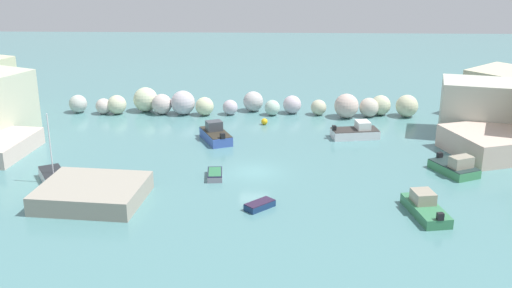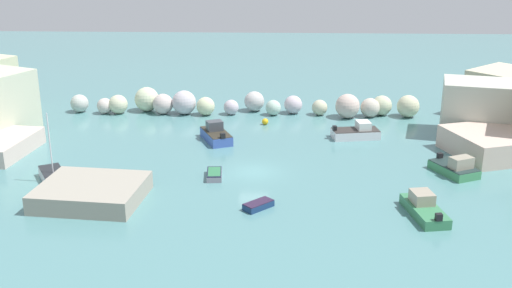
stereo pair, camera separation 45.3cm
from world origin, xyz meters
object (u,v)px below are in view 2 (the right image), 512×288
(moored_boat_3, at_px, (455,168))
(moored_boat_5, at_px, (258,205))
(moored_boat_2, at_px, (424,208))
(stone_dock, at_px, (92,192))
(moored_boat_6, at_px, (214,174))
(channel_buoy, at_px, (265,122))
(moored_boat_4, at_px, (357,132))
(moored_boat_0, at_px, (216,134))
(moored_boat_1, at_px, (54,177))

(moored_boat_3, xyz_separation_m, moored_boat_5, (-16.27, -7.59, -0.32))
(moored_boat_2, height_order, moored_boat_5, moored_boat_2)
(stone_dock, bearing_deg, moored_boat_6, 30.53)
(channel_buoy, xyz_separation_m, moored_boat_5, (0.07, -21.37, -0.08))
(channel_buoy, bearing_deg, moored_boat_4, -24.64)
(moored_boat_0, bearing_deg, channel_buoy, -62.75)
(moored_boat_0, xyz_separation_m, moored_boat_4, (13.83, 1.43, -0.05))
(channel_buoy, bearing_deg, stone_dock, -121.48)
(stone_dock, height_order, moored_boat_4, moored_boat_4)
(moored_boat_1, height_order, moored_boat_6, moored_boat_1)
(moored_boat_2, distance_m, moored_boat_6, 17.14)
(moored_boat_1, xyz_separation_m, moored_boat_5, (16.83, -4.45, -0.19))
(moored_boat_2, distance_m, moored_boat_3, 9.33)
(moored_boat_3, bearing_deg, channel_buoy, -155.56)
(stone_dock, distance_m, moored_boat_4, 27.17)
(moored_boat_0, distance_m, moored_boat_3, 22.52)
(moored_boat_1, relative_size, moored_boat_5, 2.47)
(moored_boat_1, xyz_separation_m, moored_boat_3, (33.10, 3.14, 0.13))
(moored_boat_2, bearing_deg, moored_boat_4, -1.09)
(stone_dock, bearing_deg, moored_boat_2, -3.53)
(moored_boat_2, xyz_separation_m, moored_boat_6, (-15.79, 6.67, -0.27))
(moored_boat_4, distance_m, moored_boat_5, 19.43)
(moored_boat_3, bearing_deg, stone_dock, -102.30)
(stone_dock, height_order, moored_boat_3, moored_boat_3)
(moored_boat_1, distance_m, moored_boat_2, 29.18)
(moored_boat_0, distance_m, moored_boat_1, 16.55)
(moored_boat_1, distance_m, moored_boat_5, 17.41)
(moored_boat_4, bearing_deg, moored_boat_2, -90.72)
(moored_boat_0, bearing_deg, moored_boat_4, -107.27)
(moored_boat_3, relative_size, moored_boat_5, 1.97)
(moored_boat_0, height_order, moored_boat_3, moored_boat_0)
(channel_buoy, height_order, moored_boat_1, moored_boat_1)
(moored_boat_1, xyz_separation_m, moored_boat_6, (12.95, 1.57, -0.17))
(channel_buoy, height_order, moored_boat_3, moored_boat_3)
(stone_dock, relative_size, moored_boat_3, 1.63)
(stone_dock, xyz_separation_m, moored_boat_6, (8.74, 5.16, -0.42))
(channel_buoy, distance_m, moored_boat_5, 21.37)
(moored_boat_4, bearing_deg, moored_boat_3, -62.83)
(moored_boat_1, distance_m, moored_boat_6, 13.04)
(moored_boat_0, bearing_deg, moored_boat_1, 109.86)
(channel_buoy, distance_m, moored_boat_0, 7.32)
(moored_boat_2, bearing_deg, stone_dock, 76.46)
(moored_boat_4, bearing_deg, moored_boat_0, 176.25)
(channel_buoy, relative_size, moored_boat_1, 0.12)
(moored_boat_3, height_order, moored_boat_4, moored_boat_3)
(moored_boat_3, bearing_deg, moored_boat_2, -53.32)
(channel_buoy, bearing_deg, moored_boat_2, -61.48)
(moored_boat_3, distance_m, moored_boat_4, 11.96)
(moored_boat_1, relative_size, moored_boat_2, 1.11)
(moored_boat_0, height_order, moored_boat_2, moored_boat_0)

